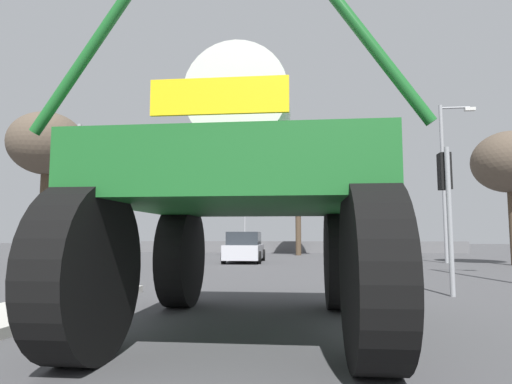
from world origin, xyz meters
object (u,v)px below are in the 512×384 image
Objects in this scene: traffic_signal_far_left at (245,214)px; streetlight_far_right at (446,174)px; traffic_signal_near_right at (446,188)px; bare_tree_left at (47,145)px; streetlight_far_left at (189,187)px; oversize_sprayer at (247,198)px; bare_tree_far_center at (298,187)px; traffic_signal_near_left at (81,169)px; bare_tree_right at (510,163)px; sedan_ahead at (244,248)px; traffic_signal_far_right at (364,210)px.

streetlight_far_right reaches higher than traffic_signal_far_left.
traffic_signal_near_right is 0.53× the size of bare_tree_left.
streetlight_far_right is at bearing -11.09° from streetlight_far_left.
bare_tree_far_center is at bearing -1.40° from oversize_sprayer.
traffic_signal_far_left is at bearing 7.33° from oversize_sprayer.
streetlight_far_left is (-1.29, 14.86, 1.20)m from traffic_signal_near_left.
streetlight_far_right reaches higher than oversize_sprayer.
bare_tree_right is at bearing 60.17° from traffic_signal_near_right.
sedan_ahead is 10.33m from traffic_signal_far_right.
traffic_signal_far_right reaches higher than traffic_signal_far_left.
streetlight_far_left is at bearing 69.01° from bare_tree_left.
traffic_signal_far_left is (1.48, 19.09, -0.17)m from traffic_signal_near_left.
streetlight_far_left is (-10.02, 14.85, 1.77)m from traffic_signal_near_right.
traffic_signal_far_left is at bearing 179.97° from traffic_signal_far_right.
streetlight_far_right is at bearing -65.85° from traffic_signal_far_right.
bare_tree_left is at bearing 42.90° from oversize_sprayer.
streetlight_far_right reaches higher than bare_tree_right.
sedan_ahead is 1.00× the size of traffic_signal_far_right.
traffic_signal_near_right is at bearing -23.72° from bare_tree_left.
traffic_signal_near_right is 12.59m from bare_tree_right.
sedan_ahead is 5.96m from streetlight_far_left.
traffic_signal_far_left reaches higher than traffic_signal_near_right.
oversize_sprayer is at bearing -134.90° from traffic_signal_near_right.
traffic_signal_near_left is 0.67× the size of bare_tree_right.
oversize_sprayer is at bearing -173.40° from sedan_ahead.
streetlight_far_right is (10.03, 0.38, 3.65)m from sedan_ahead.
bare_tree_right reaches higher than sedan_ahead.
traffic_signal_far_right is at bearing 88.03° from traffic_signal_near_right.
oversize_sprayer is 1.46× the size of traffic_signal_far_left.
traffic_signal_far_left is 0.49× the size of streetlight_far_right.
bare_tree_left is (-13.45, 5.91, 2.54)m from traffic_signal_near_right.
traffic_signal_far_left is at bearing -164.09° from bare_tree_far_center.
streetlight_far_right is at bearing 44.23° from traffic_signal_near_left.
streetlight_far_right is (13.78, -2.70, 0.19)m from streetlight_far_left.
oversize_sprayer is 1.35× the size of traffic_signal_far_right.
sedan_ahead is at bearing 78.17° from traffic_signal_near_left.
streetlight_far_left is at bearing 49.05° from sedan_ahead.
traffic_signal_near_left is (-4.73, 4.01, 1.12)m from oversize_sprayer.
bare_tree_right is (10.17, 14.77, 2.80)m from oversize_sprayer.
bare_tree_right is (2.40, -1.40, 0.29)m from streetlight_far_right.
traffic_signal_near_left is 14.96m from streetlight_far_left.
streetlight_far_left is at bearing 168.91° from streetlight_far_right.
bare_tree_left is at bearing -124.52° from bare_tree_far_center.
bare_tree_left is at bearing -166.14° from bare_tree_right.
sedan_ahead is at bearing -177.82° from streetlight_far_right.
bare_tree_far_center is at bearing 100.42° from traffic_signal_near_right.
traffic_signal_far_left is at bearing 110.81° from traffic_signal_near_right.
bare_tree_right reaches higher than traffic_signal_far_right.
bare_tree_far_center is at bearing -18.71° from sedan_ahead.
oversize_sprayer is 0.92× the size of bare_tree_right.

